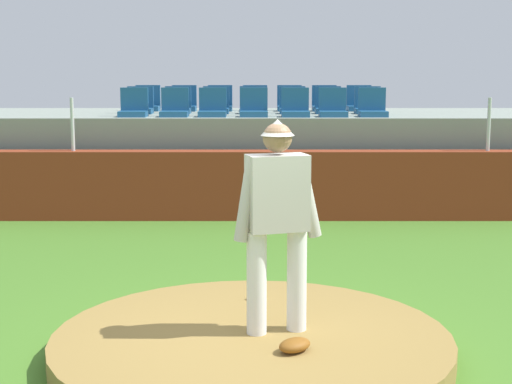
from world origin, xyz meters
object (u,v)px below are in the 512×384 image
at_px(stadium_chair_2, 216,108).
at_px(stadium_chair_16, 223,103).
at_px(stadium_chair_11, 296,105).
at_px(stadium_chair_18, 293,103).
at_px(baseball, 255,296).
at_px(stadium_chair_10, 256,105).
at_px(stadium_chair_20, 363,103).
at_px(stadium_chair_0, 137,108).
at_px(stadium_chair_17, 258,103).
at_px(stadium_chair_19, 328,103).
at_px(stadium_chair_15, 187,103).
at_px(fielding_glove, 298,345).
at_px(stadium_chair_5, 336,108).
at_px(stadium_chair_8, 181,105).
at_px(pitcher, 280,211).
at_px(stadium_chair_14, 151,103).
at_px(stadium_chair_12, 332,105).
at_px(stadium_chair_7, 143,105).
at_px(stadium_chair_1, 178,108).
at_px(stadium_chair_13, 371,105).
at_px(stadium_chair_3, 257,108).
at_px(stadium_chair_9, 219,105).
at_px(stadium_chair_6, 376,108).
at_px(stadium_chair_4, 299,108).

relative_size(stadium_chair_2, stadium_chair_16, 1.00).
relative_size(stadium_chair_11, stadium_chair_18, 1.00).
xyz_separation_m(baseball, stadium_chair_10, (-0.03, 7.10, 1.54)).
distance_m(stadium_chair_11, stadium_chair_20, 1.61).
bearing_deg(stadium_chair_0, baseball, 108.69).
height_order(stadium_chair_17, stadium_chair_20, same).
bearing_deg(stadium_chair_0, stadium_chair_19, -153.17).
bearing_deg(stadium_chair_15, fielding_glove, 100.44).
bearing_deg(stadium_chair_0, stadium_chair_18, -147.57).
height_order(stadium_chair_5, stadium_chair_8, same).
bearing_deg(stadium_chair_10, pitcher, 91.73).
bearing_deg(stadium_chair_5, stadium_chair_19, -90.26).
height_order(stadium_chair_14, stadium_chair_16, same).
relative_size(stadium_chair_8, stadium_chair_12, 1.00).
relative_size(pitcher, stadium_chair_7, 3.71).
height_order(stadium_chair_12, stadium_chair_16, same).
bearing_deg(stadium_chair_20, stadium_chair_1, 27.43).
relative_size(stadium_chair_7, stadium_chair_14, 1.00).
bearing_deg(stadium_chair_2, stadium_chair_15, -69.50).
distance_m(stadium_chair_18, stadium_chair_20, 1.38).
bearing_deg(stadium_chair_1, stadium_chair_16, -111.52).
bearing_deg(stadium_chair_10, stadium_chair_13, 179.37).
bearing_deg(stadium_chair_5, fielding_glove, 82.33).
height_order(stadium_chair_15, stadium_chair_19, same).
xyz_separation_m(stadium_chair_1, stadium_chair_3, (1.38, 0.01, 0.00)).
relative_size(stadium_chair_18, stadium_chair_20, 1.00).
bearing_deg(stadium_chair_7, baseball, 106.68).
height_order(stadium_chair_1, stadium_chair_5, same).
xyz_separation_m(stadium_chair_7, stadium_chair_9, (1.41, 0.04, 0.00)).
bearing_deg(stadium_chair_10, stadium_chair_20, -157.16).
bearing_deg(stadium_chair_7, stadium_chair_2, 148.18).
xyz_separation_m(stadium_chair_1, stadium_chair_17, (1.40, 1.76, 0.00)).
relative_size(stadium_chair_9, stadium_chair_17, 1.00).
relative_size(stadium_chair_5, stadium_chair_6, 1.00).
bearing_deg(stadium_chair_4, stadium_chair_15, -40.33).
bearing_deg(stadium_chair_18, pitcher, 86.92).
xyz_separation_m(stadium_chair_11, stadium_chair_13, (1.40, -0.03, 0.00)).
xyz_separation_m(stadium_chair_15, stadium_chair_18, (2.08, 0.02, 0.00)).
bearing_deg(stadium_chair_8, pitcher, 101.50).
relative_size(stadium_chair_0, stadium_chair_14, 1.00).
bearing_deg(stadium_chair_20, stadium_chair_16, -0.08).
relative_size(stadium_chair_12, stadium_chair_16, 1.00).
height_order(stadium_chair_10, stadium_chair_19, same).
distance_m(stadium_chair_0, stadium_chair_1, 0.72).
xyz_separation_m(stadium_chair_0, stadium_chair_7, (-0.02, 0.87, 0.00)).
relative_size(stadium_chair_8, stadium_chair_17, 1.00).
height_order(stadium_chair_2, stadium_chair_9, same).
xyz_separation_m(baseball, stadium_chair_1, (-1.38, 6.19, 1.54)).
distance_m(pitcher, stadium_chair_8, 8.22).
xyz_separation_m(stadium_chair_7, stadium_chair_15, (0.74, 0.89, 0.00)).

